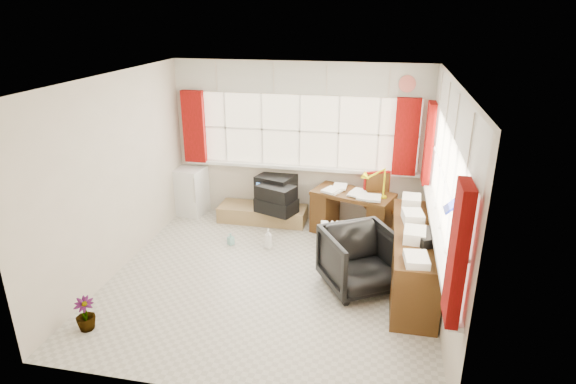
# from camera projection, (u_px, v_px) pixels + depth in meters

# --- Properties ---
(ground) EXTENTS (4.00, 4.00, 0.00)m
(ground) POSITION_uv_depth(u_px,v_px,m) (271.00, 279.00, 6.12)
(ground) COLOR beige
(ground) RESTS_ON ground
(room_walls) EXTENTS (4.00, 4.00, 4.00)m
(room_walls) POSITION_uv_depth(u_px,v_px,m) (269.00, 167.00, 5.58)
(room_walls) COLOR beige
(room_walls) RESTS_ON ground
(window_back) EXTENTS (3.70, 0.12, 3.60)m
(window_back) POSITION_uv_depth(u_px,v_px,m) (299.00, 163.00, 7.56)
(window_back) COLOR #FFEDC9
(window_back) RESTS_ON room_walls
(window_right) EXTENTS (0.12, 3.70, 3.60)m
(window_right) POSITION_uv_depth(u_px,v_px,m) (438.00, 224.00, 5.42)
(window_right) COLOR #FFEDC9
(window_right) RESTS_ON room_walls
(curtains) EXTENTS (3.83, 3.83, 1.15)m
(curtains) POSITION_uv_depth(u_px,v_px,m) (355.00, 153.00, 6.27)
(curtains) COLOR #9A080C
(curtains) RESTS_ON room_walls
(overhead_cabinets) EXTENTS (3.98, 3.98, 0.48)m
(overhead_cabinets) POSITION_uv_depth(u_px,v_px,m) (363.00, 91.00, 6.03)
(overhead_cabinets) COLOR beige
(overhead_cabinets) RESTS_ON room_walls
(desk) EXTENTS (1.29, 0.92, 0.72)m
(desk) POSITION_uv_depth(u_px,v_px,m) (352.00, 211.00, 7.20)
(desk) COLOR #492C11
(desk) RESTS_ON ground
(desk_lamp) EXTENTS (0.18, 0.16, 0.45)m
(desk_lamp) POSITION_uv_depth(u_px,v_px,m) (385.00, 177.00, 6.80)
(desk_lamp) COLOR #F6F10A
(desk_lamp) RESTS_ON desk
(task_chair) EXTENTS (0.53, 0.55, 0.97)m
(task_chair) POSITION_uv_depth(u_px,v_px,m) (378.00, 202.00, 7.16)
(task_chair) COLOR black
(task_chair) RESTS_ON ground
(office_chair) EXTENTS (1.12, 1.13, 0.76)m
(office_chair) POSITION_uv_depth(u_px,v_px,m) (360.00, 260.00, 5.80)
(office_chair) COLOR black
(office_chair) RESTS_ON ground
(radiator) EXTENTS (0.47, 0.27, 0.66)m
(radiator) POSITION_uv_depth(u_px,v_px,m) (342.00, 250.00, 6.27)
(radiator) COLOR white
(radiator) RESTS_ON ground
(credenza) EXTENTS (0.50, 2.00, 0.85)m
(credenza) POSITION_uv_depth(u_px,v_px,m) (413.00, 257.00, 5.84)
(credenza) COLOR #492C11
(credenza) RESTS_ON ground
(file_tray) EXTENTS (0.39, 0.43, 0.12)m
(file_tray) POSITION_uv_depth(u_px,v_px,m) (427.00, 237.00, 5.41)
(file_tray) COLOR black
(file_tray) RESTS_ON credenza
(tv_bench) EXTENTS (1.40, 0.50, 0.25)m
(tv_bench) POSITION_uv_depth(u_px,v_px,m) (263.00, 214.00, 7.75)
(tv_bench) COLOR #A88954
(tv_bench) RESTS_ON ground
(crt_tv) EXTENTS (0.67, 0.64, 0.49)m
(crt_tv) POSITION_uv_depth(u_px,v_px,m) (276.00, 190.00, 7.71)
(crt_tv) COLOR black
(crt_tv) RESTS_ON tv_bench
(hifi_stack) EXTENTS (0.70, 0.58, 0.43)m
(hifi_stack) POSITION_uv_depth(u_px,v_px,m) (276.00, 199.00, 7.42)
(hifi_stack) COLOR black
(hifi_stack) RESTS_ON tv_bench
(mini_fridge) EXTENTS (0.52, 0.53, 0.78)m
(mini_fridge) POSITION_uv_depth(u_px,v_px,m) (191.00, 191.00, 7.96)
(mini_fridge) COLOR white
(mini_fridge) RESTS_ON ground
(spray_bottle_a) EXTENTS (0.12, 0.12, 0.30)m
(spray_bottle_a) POSITION_uv_depth(u_px,v_px,m) (268.00, 238.00, 6.86)
(spray_bottle_a) COLOR white
(spray_bottle_a) RESTS_ON ground
(spray_bottle_b) EXTENTS (0.11, 0.11, 0.18)m
(spray_bottle_b) POSITION_uv_depth(u_px,v_px,m) (231.00, 239.00, 6.98)
(spray_bottle_b) COLOR #87CAC0
(spray_bottle_b) RESTS_ON ground
(flower_vase) EXTENTS (0.28, 0.28, 0.37)m
(flower_vase) POSITION_uv_depth(u_px,v_px,m) (85.00, 314.00, 5.09)
(flower_vase) COLOR black
(flower_vase) RESTS_ON ground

